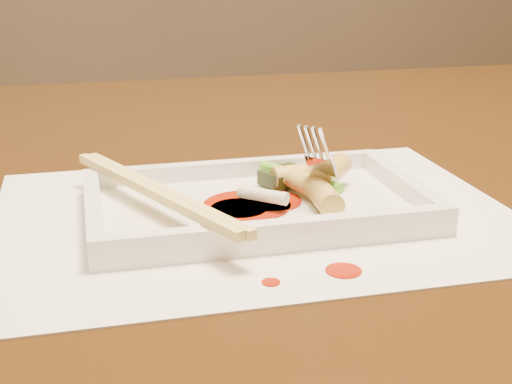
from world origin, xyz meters
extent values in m
cube|color=black|center=(0.00, 0.00, 0.73)|extent=(1.40, 0.90, 0.04)
cube|color=white|center=(-0.09, -0.17, 0.75)|extent=(0.40, 0.30, 0.00)
cylinder|color=#9A1904|center=(-0.06, -0.28, 0.75)|extent=(0.02, 0.02, 0.00)
cylinder|color=#9A1904|center=(-0.11, -0.29, 0.75)|extent=(0.01, 0.01, 0.00)
cube|color=white|center=(-0.09, -0.17, 0.76)|extent=(0.26, 0.16, 0.01)
cube|color=white|center=(-0.09, -0.09, 0.77)|extent=(0.26, 0.01, 0.01)
cube|color=white|center=(-0.09, -0.24, 0.77)|extent=(0.26, 0.01, 0.01)
cube|color=white|center=(-0.22, -0.17, 0.77)|extent=(0.01, 0.14, 0.01)
cube|color=white|center=(0.03, -0.17, 0.77)|extent=(0.01, 0.14, 0.01)
cube|color=black|center=(-0.06, -0.13, 0.77)|extent=(0.05, 0.04, 0.01)
cylinder|color=#EAEACC|center=(-0.09, -0.18, 0.77)|extent=(0.04, 0.03, 0.01)
cylinder|color=#4BAE1C|center=(-0.05, -0.15, 0.77)|extent=(0.05, 0.08, 0.01)
cube|color=#E3D371|center=(-0.17, -0.17, 0.78)|extent=(0.10, 0.21, 0.01)
cube|color=#E3D371|center=(-0.17, -0.17, 0.78)|extent=(0.10, 0.21, 0.01)
cylinder|color=#9A1904|center=(-0.08, -0.16, 0.76)|extent=(0.05, 0.05, 0.00)
cylinder|color=#9A1904|center=(-0.11, -0.18, 0.76)|extent=(0.04, 0.04, 0.00)
cylinder|color=#9A1904|center=(-0.10, -0.17, 0.76)|extent=(0.07, 0.07, 0.00)
cylinder|color=#D3C362|center=(-0.04, -0.19, 0.77)|extent=(0.02, 0.05, 0.02)
cylinder|color=#D3C362|center=(-0.05, -0.16, 0.77)|extent=(0.03, 0.05, 0.02)
cylinder|color=#D3C362|center=(-0.02, -0.15, 0.78)|extent=(0.05, 0.05, 0.02)
cylinder|color=#D3C362|center=(-0.05, -0.14, 0.77)|extent=(0.05, 0.02, 0.02)
camera|label=1|loc=(-0.22, -0.68, 0.95)|focal=50.00mm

